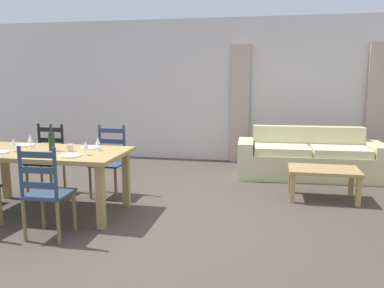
# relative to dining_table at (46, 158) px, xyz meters

# --- Properties ---
(ground_plane) EXTENTS (9.60, 9.60, 0.02)m
(ground_plane) POSITION_rel_dining_table_xyz_m (1.21, 0.13, -0.67)
(ground_plane) COLOR #483D35
(wall_far) EXTENTS (9.60, 0.16, 2.70)m
(wall_far) POSITION_rel_dining_table_xyz_m (1.21, 3.43, 0.69)
(wall_far) COLOR beige
(wall_far) RESTS_ON ground_plane
(curtain_panel_left) EXTENTS (0.35, 0.08, 2.20)m
(curtain_panel_left) POSITION_rel_dining_table_xyz_m (2.03, 3.29, 0.44)
(curtain_panel_left) COLOR tan
(curtain_panel_left) RESTS_ON ground_plane
(curtain_panel_right) EXTENTS (0.35, 0.08, 2.20)m
(curtain_panel_right) POSITION_rel_dining_table_xyz_m (4.43, 3.29, 0.44)
(curtain_panel_right) COLOR tan
(curtain_panel_right) RESTS_ON ground_plane
(dining_table) EXTENTS (1.90, 0.96, 0.75)m
(dining_table) POSITION_rel_dining_table_xyz_m (0.00, 0.00, 0.00)
(dining_table) COLOR #A9884C
(dining_table) RESTS_ON ground_plane
(dining_chair_near_right) EXTENTS (0.43, 0.41, 0.96)m
(dining_chair_near_right) POSITION_rel_dining_table_xyz_m (0.42, -0.72, -0.19)
(dining_chair_near_right) COLOR #2C3F57
(dining_chair_near_right) RESTS_ON ground_plane
(dining_chair_far_left) EXTENTS (0.42, 0.40, 0.96)m
(dining_chair_far_left) POSITION_rel_dining_table_xyz_m (-0.43, 0.72, -0.19)
(dining_chair_far_left) COLOR black
(dining_chair_far_left) RESTS_ON ground_plane
(dining_chair_far_right) EXTENTS (0.42, 0.40, 0.96)m
(dining_chair_far_right) POSITION_rel_dining_table_xyz_m (0.45, 0.79, -0.19)
(dining_chair_far_right) COLOR navy
(dining_chair_far_right) RESTS_ON ground_plane
(dinner_plate_near_right) EXTENTS (0.24, 0.24, 0.02)m
(dinner_plate_near_right) POSITION_rel_dining_table_xyz_m (0.45, -0.25, 0.10)
(dinner_plate_near_right) COLOR white
(dinner_plate_near_right) RESTS_ON dining_table
(fork_near_right) EXTENTS (0.02, 0.17, 0.01)m
(fork_near_right) POSITION_rel_dining_table_xyz_m (0.30, -0.25, 0.09)
(fork_near_right) COLOR silver
(fork_near_right) RESTS_ON dining_table
(dinner_plate_far_left) EXTENTS (0.24, 0.24, 0.02)m
(dinner_plate_far_left) POSITION_rel_dining_table_xyz_m (-0.45, 0.25, 0.10)
(dinner_plate_far_left) COLOR white
(dinner_plate_far_left) RESTS_ON dining_table
(fork_far_left) EXTENTS (0.03, 0.17, 0.01)m
(fork_far_left) POSITION_rel_dining_table_xyz_m (-0.60, 0.25, 0.09)
(fork_far_left) COLOR silver
(fork_far_left) RESTS_ON dining_table
(dinner_plate_far_right) EXTENTS (0.24, 0.24, 0.02)m
(dinner_plate_far_right) POSITION_rel_dining_table_xyz_m (0.45, 0.25, 0.10)
(dinner_plate_far_right) COLOR white
(dinner_plate_far_right) RESTS_ON dining_table
(fork_far_right) EXTENTS (0.02, 0.17, 0.01)m
(fork_far_right) POSITION_rel_dining_table_xyz_m (0.30, 0.25, 0.09)
(fork_far_right) COLOR silver
(fork_far_right) RESTS_ON dining_table
(wine_bottle) EXTENTS (0.07, 0.07, 0.32)m
(wine_bottle) POSITION_rel_dining_table_xyz_m (0.08, 0.01, 0.20)
(wine_bottle) COLOR #143819
(wine_bottle) RESTS_ON dining_table
(wine_glass_near_left) EXTENTS (0.06, 0.06, 0.16)m
(wine_glass_near_left) POSITION_rel_dining_table_xyz_m (-0.33, -0.12, 0.20)
(wine_glass_near_left) COLOR white
(wine_glass_near_left) RESTS_ON dining_table
(wine_glass_near_right) EXTENTS (0.06, 0.06, 0.16)m
(wine_glass_near_right) POSITION_rel_dining_table_xyz_m (0.59, -0.16, 0.20)
(wine_glass_near_right) COLOR white
(wine_glass_near_right) RESTS_ON dining_table
(wine_glass_far_left) EXTENTS (0.06, 0.06, 0.16)m
(wine_glass_far_left) POSITION_rel_dining_table_xyz_m (-0.29, 0.14, 0.20)
(wine_glass_far_left) COLOR white
(wine_glass_far_left) RESTS_ON dining_table
(wine_glass_far_right) EXTENTS (0.06, 0.06, 0.16)m
(wine_glass_far_right) POSITION_rel_dining_table_xyz_m (0.61, 0.12, 0.20)
(wine_glass_far_right) COLOR white
(wine_glass_far_right) RESTS_ON dining_table
(coffee_cup_primary) EXTENTS (0.07, 0.07, 0.09)m
(coffee_cup_primary) POSITION_rel_dining_table_xyz_m (0.31, 0.00, 0.13)
(coffee_cup_primary) COLOR beige
(coffee_cup_primary) RESTS_ON dining_table
(couch) EXTENTS (2.32, 0.91, 0.80)m
(couch) POSITION_rel_dining_table_xyz_m (3.23, 2.37, -0.37)
(couch) COLOR beige
(couch) RESTS_ON ground_plane
(coffee_table) EXTENTS (0.90, 0.56, 0.42)m
(coffee_table) POSITION_rel_dining_table_xyz_m (3.31, 1.15, -0.31)
(coffee_table) COLOR #A9884C
(coffee_table) RESTS_ON ground_plane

